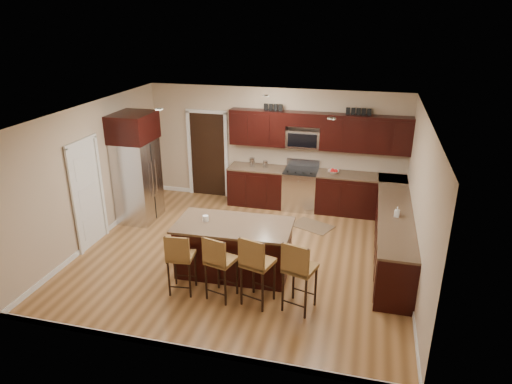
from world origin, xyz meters
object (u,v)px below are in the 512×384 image
(island, at_px, (234,250))
(stool_left, at_px, (180,257))
(refrigerator, at_px, (137,167))
(stool_extra, at_px, (298,269))
(range, at_px, (300,189))
(stool_mid, at_px, (219,261))
(stool_right, at_px, (256,263))

(island, bearing_deg, stool_left, -128.82)
(refrigerator, bearing_deg, stool_left, -50.82)
(stool_extra, bearing_deg, refrigerator, 163.31)
(stool_left, bearing_deg, stool_extra, -6.61)
(range, bearing_deg, stool_mid, -99.45)
(stool_left, height_order, stool_extra, stool_extra)
(range, xyz_separation_m, stool_mid, (-0.65, -3.91, 0.22))
(range, bearing_deg, stool_right, -90.89)
(stool_right, height_order, stool_extra, same)
(stool_mid, bearing_deg, island, 105.10)
(stool_mid, bearing_deg, range, 94.60)
(range, xyz_separation_m, island, (-0.67, -3.06, -0.04))
(stool_mid, bearing_deg, refrigerator, 151.21)
(refrigerator, bearing_deg, stool_mid, -42.85)
(stool_right, bearing_deg, range, 104.74)
(range, xyz_separation_m, stool_right, (-0.06, -3.91, 0.26))
(range, bearing_deg, island, -102.26)
(island, relative_size, stool_mid, 1.83)
(stool_right, bearing_deg, stool_extra, 15.63)
(island, distance_m, stool_extra, 1.54)
(island, bearing_deg, refrigerator, 146.54)
(range, distance_m, refrigerator, 3.68)
(range, height_order, island, range)
(stool_right, relative_size, stool_extra, 1.00)
(stool_extra, bearing_deg, stool_right, -164.37)
(stool_right, distance_m, stool_extra, 0.65)
(refrigerator, height_order, stool_extra, refrigerator)
(island, height_order, stool_left, stool_left)
(range, xyz_separation_m, refrigerator, (-3.30, -1.45, 0.74))
(range, relative_size, stool_right, 0.95)
(stool_left, height_order, stool_mid, stool_mid)
(island, xyz_separation_m, stool_extra, (1.26, -0.85, 0.30))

